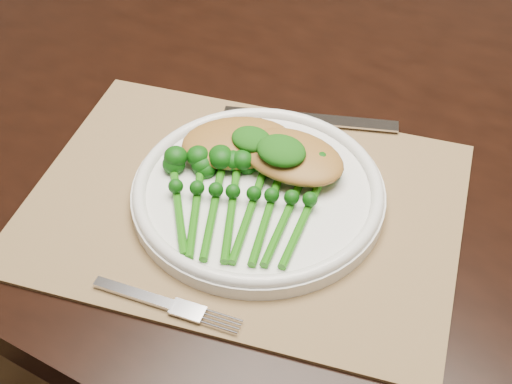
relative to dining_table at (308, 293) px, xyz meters
The scene contains 10 objects.
dining_table is the anchor object (origin of this frame).
placemat 0.42m from the dining_table, 87.27° to the right, with size 0.47×0.34×0.00m, color olive.
dinner_plate 0.43m from the dining_table, 84.11° to the right, with size 0.28×0.28×0.03m.
knife 0.38m from the dining_table, 119.98° to the right, with size 0.20×0.11×0.01m.
fork 0.51m from the dining_table, 84.38° to the right, with size 0.15×0.05×0.00m.
chicken_fillet_left 0.43m from the dining_table, 104.51° to the right, with size 0.13×0.09×0.03m, color #A77230.
chicken_fillet_right 0.43m from the dining_table, 76.18° to the right, with size 0.12×0.08×0.02m, color #A77230.
pesto_dollop_left 0.44m from the dining_table, 96.81° to the right, with size 0.05×0.04×0.02m, color #0C3F09.
pesto_dollop_right 0.45m from the dining_table, 79.93° to the right, with size 0.06×0.05×0.02m, color #0C3F09.
broccolini_bundle 0.46m from the dining_table, 83.68° to the right, with size 0.21×0.22×0.04m.
Camera 1 is at (0.33, -0.69, 1.31)m, focal length 50.00 mm.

